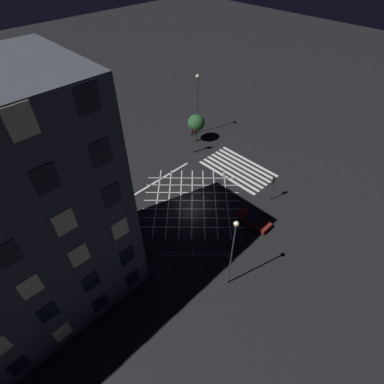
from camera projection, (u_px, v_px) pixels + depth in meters
name	position (u px, v px, depth m)	size (l,w,h in m)	color
ground_plane	(192.00, 201.00, 39.42)	(200.00, 200.00, 0.00)	black
road_markings	(218.00, 181.00, 42.35)	(15.57, 20.28, 0.01)	silver
traffic_light_nw_cross	(190.00, 254.00, 30.32)	(0.36, 0.39, 3.38)	#2D2D30
traffic_light_se_main	(193.00, 136.00, 45.16)	(0.39, 0.36, 4.35)	#2D2D30
traffic_light_se_cross	(192.00, 136.00, 45.39)	(0.36, 0.39, 4.14)	#2D2D30
traffic_light_nw_main	(192.00, 252.00, 30.35)	(0.39, 0.36, 3.54)	#2D2D30
traffic_light_sw_main	(273.00, 184.00, 37.71)	(0.39, 0.36, 3.83)	#2D2D30
traffic_light_ne_cross	(109.00, 186.00, 37.65)	(0.36, 0.39, 3.63)	#2D2D30
street_lamp_east	(233.00, 245.00, 26.35)	(0.48, 0.48, 9.37)	#2D2D30
street_lamp_west	(197.00, 92.00, 46.51)	(0.58, 0.58, 10.15)	#2D2D30
street_tree_near	(196.00, 123.00, 47.44)	(2.73, 2.73, 4.76)	#38281C
waiting_car	(254.00, 220.00, 36.14)	(4.15, 1.70, 1.31)	maroon
pedestrian_railing	(192.00, 255.00, 32.32)	(5.60, 5.67, 1.05)	#9EA0A5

